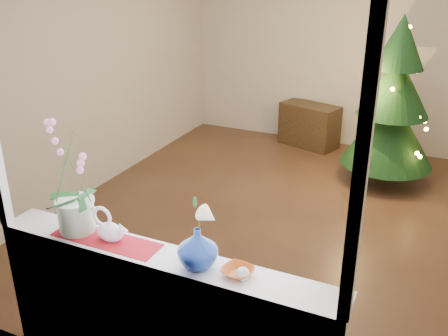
# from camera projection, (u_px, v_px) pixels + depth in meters

# --- Properties ---
(ground) EXTENTS (5.00, 5.00, 0.00)m
(ground) POSITION_uv_depth(u_px,v_px,m) (284.00, 217.00, 5.20)
(ground) COLOR #3A2117
(ground) RESTS_ON ground
(wall_back) EXTENTS (4.50, 0.10, 2.70)m
(wall_back) POSITION_uv_depth(u_px,v_px,m) (348.00, 50.00, 6.77)
(wall_back) COLOR #BEB6A6
(wall_back) RESTS_ON ground
(wall_front) EXTENTS (4.50, 0.10, 2.70)m
(wall_front) POSITION_uv_depth(u_px,v_px,m) (143.00, 196.00, 2.59)
(wall_front) COLOR #BEB6A6
(wall_front) RESTS_ON ground
(wall_left) EXTENTS (0.10, 5.00, 2.70)m
(wall_left) POSITION_uv_depth(u_px,v_px,m) (98.00, 70.00, 5.56)
(wall_left) COLOR #BEB6A6
(wall_left) RESTS_ON ground
(window_apron) EXTENTS (2.20, 0.08, 0.88)m
(window_apron) POSITION_uv_depth(u_px,v_px,m) (156.00, 331.00, 2.98)
(window_apron) COLOR white
(window_apron) RESTS_ON ground
(windowsill) EXTENTS (2.20, 0.26, 0.04)m
(windowsill) POSITION_uv_depth(u_px,v_px,m) (160.00, 258.00, 2.87)
(windowsill) COLOR white
(windowsill) RESTS_ON window_apron
(window_frame) EXTENTS (2.22, 0.06, 1.60)m
(window_frame) POSITION_uv_depth(u_px,v_px,m) (142.00, 131.00, 2.48)
(window_frame) COLOR white
(window_frame) RESTS_ON windowsill
(runner) EXTENTS (0.70, 0.20, 0.01)m
(runner) POSITION_uv_depth(u_px,v_px,m) (106.00, 240.00, 3.01)
(runner) COLOR maroon
(runner) RESTS_ON windowsill
(orchid_pot) EXTENTS (0.29, 0.29, 0.71)m
(orchid_pot) POSITION_uv_depth(u_px,v_px,m) (72.00, 179.00, 2.98)
(orchid_pot) COLOR beige
(orchid_pot) RESTS_ON windowsill
(swan) EXTENTS (0.25, 0.12, 0.21)m
(swan) POSITION_uv_depth(u_px,v_px,m) (110.00, 225.00, 2.97)
(swan) COLOR white
(swan) RESTS_ON windowsill
(blue_vase) EXTENTS (0.28, 0.28, 0.27)m
(blue_vase) POSITION_uv_depth(u_px,v_px,m) (198.00, 245.00, 2.71)
(blue_vase) COLOR navy
(blue_vase) RESTS_ON windowsill
(lily) EXTENTS (0.15, 0.09, 0.20)m
(lily) POSITION_uv_depth(u_px,v_px,m) (197.00, 206.00, 2.62)
(lily) COLOR white
(lily) RESTS_ON blue_vase
(paperweight) EXTENTS (0.09, 0.09, 0.07)m
(paperweight) POSITION_uv_depth(u_px,v_px,m) (243.00, 274.00, 2.63)
(paperweight) COLOR silver
(paperweight) RESTS_ON windowsill
(amber_dish) EXTENTS (0.16, 0.16, 0.04)m
(amber_dish) POSITION_uv_depth(u_px,v_px,m) (238.00, 272.00, 2.67)
(amber_dish) COLOR #AC4912
(amber_dish) RESTS_ON windowsill
(xmas_tree) EXTENTS (1.17, 1.17, 1.96)m
(xmas_tree) POSITION_uv_depth(u_px,v_px,m) (393.00, 102.00, 5.71)
(xmas_tree) COLOR black
(xmas_tree) RESTS_ON ground
(side_table) EXTENTS (0.89, 0.63, 0.60)m
(side_table) POSITION_uv_depth(u_px,v_px,m) (309.00, 125.00, 7.10)
(side_table) COLOR black
(side_table) RESTS_ON ground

